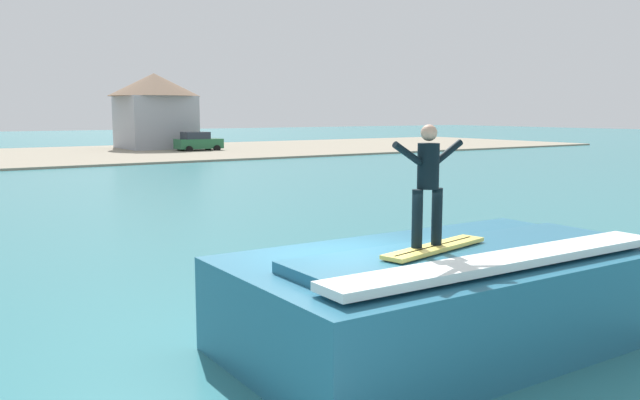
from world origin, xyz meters
The scene contains 6 objects.
ground_plane centered at (0.00, 0.00, 0.00)m, with size 260.00×260.00×0.00m, color teal.
wave_crest centered at (1.42, -0.88, 0.78)m, with size 6.91×3.80×1.65m.
surfboard centered at (0.85, -1.19, 1.68)m, with size 2.20×0.88×0.06m.
surfer centered at (0.71, -1.15, 2.72)m, with size 1.32×0.32×1.79m.
car_far_shore centered at (18.05, 49.06, 0.95)m, with size 4.19×2.28×1.86m.
house_gabled_white centered at (16.13, 55.07, 4.19)m, with size 8.89×8.89×7.43m.
Camera 1 is at (-5.83, -8.30, 3.68)m, focal length 36.97 mm.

